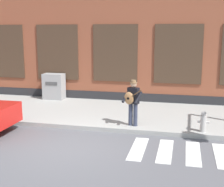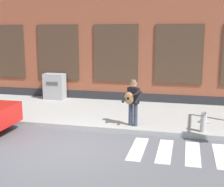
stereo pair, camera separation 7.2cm
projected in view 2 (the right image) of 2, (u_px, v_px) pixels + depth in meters
ground_plane at (71, 147)px, 9.48m from camera, size 160.00×160.00×0.00m
sidewalk at (104, 113)px, 13.15m from camera, size 28.00×4.48×0.16m
building_backdrop at (124, 23)px, 16.43m from camera, size 28.00×4.06×7.84m
crosswalk at (222, 156)px, 8.77m from camera, size 5.20×1.90×0.01m
busker at (133, 100)px, 10.91m from camera, size 0.72×0.66×1.64m
utility_box at (55, 86)px, 15.41m from camera, size 1.01×0.62×1.26m
fire_hydrant at (203, 122)px, 10.36m from camera, size 0.38×0.20×0.70m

